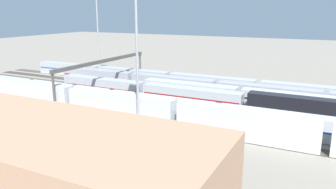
% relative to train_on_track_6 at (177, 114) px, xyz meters
% --- Properties ---
extents(ground_plane, '(400.00, 400.00, 0.00)m').
position_rel_train_on_track_6_xyz_m(ground_plane, '(6.75, -15.00, -2.62)').
color(ground_plane, gray).
extents(track_bed_0, '(140.00, 2.80, 0.12)m').
position_rel_train_on_track_6_xyz_m(track_bed_0, '(6.75, -30.00, -2.56)').
color(track_bed_0, '#4C443D').
rests_on(track_bed_0, ground_plane).
extents(track_bed_1, '(140.00, 2.80, 0.12)m').
position_rel_train_on_track_6_xyz_m(track_bed_1, '(6.75, -25.00, -2.56)').
color(track_bed_1, '#3D3833').
rests_on(track_bed_1, ground_plane).
extents(track_bed_2, '(140.00, 2.80, 0.12)m').
position_rel_train_on_track_6_xyz_m(track_bed_2, '(6.75, -20.00, -2.56)').
color(track_bed_2, '#4C443D').
rests_on(track_bed_2, ground_plane).
extents(track_bed_3, '(140.00, 2.80, 0.12)m').
position_rel_train_on_track_6_xyz_m(track_bed_3, '(6.75, -15.00, -2.56)').
color(track_bed_3, '#3D3833').
rests_on(track_bed_3, ground_plane).
extents(track_bed_4, '(140.00, 2.80, 0.12)m').
position_rel_train_on_track_6_xyz_m(track_bed_4, '(6.75, -10.00, -2.56)').
color(track_bed_4, '#4C443D').
rests_on(track_bed_4, ground_plane).
extents(track_bed_5, '(140.00, 2.80, 0.12)m').
position_rel_train_on_track_6_xyz_m(track_bed_5, '(6.75, -5.00, -2.56)').
color(track_bed_5, '#4C443D').
rests_on(track_bed_5, ground_plane).
extents(track_bed_6, '(140.00, 2.80, 0.12)m').
position_rel_train_on_track_6_xyz_m(track_bed_6, '(6.75, 0.00, -2.56)').
color(track_bed_6, '#3D3833').
rests_on(track_bed_6, ground_plane).
extents(train_on_track_6, '(95.60, 3.00, 5.00)m').
position_rel_train_on_track_6_xyz_m(train_on_track_6, '(0.00, 0.00, 0.00)').
color(train_on_track_6, silver).
rests_on(train_on_track_6, ground_plane).
extents(train_on_track_1, '(95.60, 3.06, 3.80)m').
position_rel_train_on_track_6_xyz_m(train_on_track_1, '(1.04, -25.00, -0.62)').
color(train_on_track_1, '#A8AAB2').
rests_on(train_on_track_1, ground_plane).
extents(train_on_track_2, '(71.40, 3.06, 3.80)m').
position_rel_train_on_track_6_xyz_m(train_on_track_2, '(-18.06, -20.00, -0.59)').
color(train_on_track_2, silver).
rests_on(train_on_track_2, ground_plane).
extents(train_on_track_0, '(114.80, 3.06, 4.40)m').
position_rel_train_on_track_6_xyz_m(train_on_track_0, '(6.29, -30.00, -0.56)').
color(train_on_track_0, maroon).
rests_on(train_on_track_0, ground_plane).
extents(train_on_track_5, '(119.80, 3.06, 3.80)m').
position_rel_train_on_track_6_xyz_m(train_on_track_5, '(6.51, -5.00, -0.61)').
color(train_on_track_5, silver).
rests_on(train_on_track_5, ground_plane).
extents(train_on_track_3, '(66.40, 3.06, 4.40)m').
position_rel_train_on_track_6_xyz_m(train_on_track_3, '(5.75, -15.00, -0.51)').
color(train_on_track_3, black).
rests_on(train_on_track_3, ground_plane).
extents(light_mast_0, '(2.80, 0.70, 30.70)m').
position_rel_train_on_track_6_xyz_m(light_mast_0, '(42.15, -32.30, 16.61)').
color(light_mast_0, '#9EA0A5').
rests_on(light_mast_0, ground_plane).
extents(light_mast_1, '(2.80, 0.70, 29.44)m').
position_rel_train_on_track_6_xyz_m(light_mast_1, '(5.97, 3.36, 15.93)').
color(light_mast_1, '#9EA0A5').
rests_on(light_mast_1, ground_plane).
extents(signal_gantry, '(0.70, 35.00, 8.80)m').
position_rel_train_on_track_6_xyz_m(signal_gantry, '(27.07, -15.00, 5.03)').
color(signal_gantry, '#4C4742').
rests_on(signal_gantry, ground_plane).
extents(maintenance_shed, '(45.47, 14.80, 9.42)m').
position_rel_train_on_track_6_xyz_m(maintenance_shed, '(5.58, 28.91, 2.09)').
color(maintenance_shed, tan).
rests_on(maintenance_shed, ground_plane).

